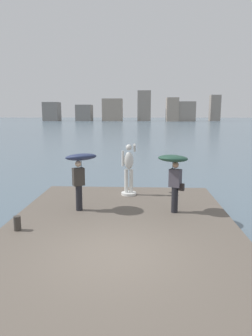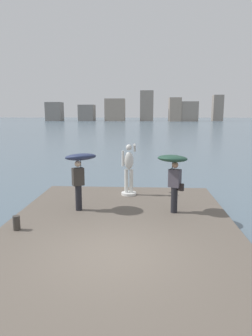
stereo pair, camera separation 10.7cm
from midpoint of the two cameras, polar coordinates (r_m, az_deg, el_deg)
ground_plane at (r=47.06m, az=2.56°, el=5.65°), size 400.00×400.00×0.00m
pier at (r=9.42m, az=-0.87°, el=-11.70°), size 6.99×9.63×0.40m
statue_white_figure at (r=12.46m, az=0.77°, el=-0.59°), size 0.61×0.87×2.11m
onlooker_left at (r=10.53m, az=-8.25°, el=0.57°), size 1.44×1.45×2.04m
onlooker_right at (r=10.31m, az=9.04°, el=0.10°), size 1.35×1.36×1.98m
mooring_bollard at (r=9.45m, az=-19.31°, el=-9.58°), size 0.20×0.20×0.42m
distant_skyline at (r=142.24m, az=1.59°, el=10.65°), size 80.38×10.12×13.55m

